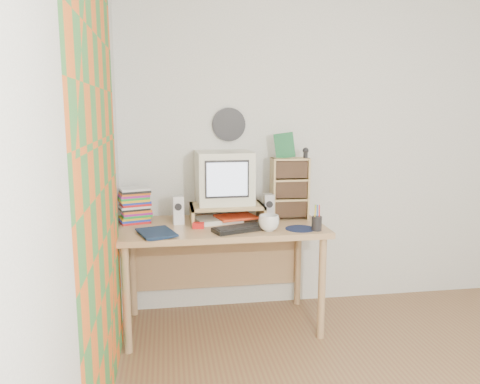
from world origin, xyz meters
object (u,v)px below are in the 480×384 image
object	(u,v)px
cd_rack	(290,188)
keyboard	(244,228)
desk	(221,241)
crt_monitor	(224,178)
dvd_stack	(135,203)
diary	(140,233)
mug	(269,223)

from	to	relation	value
cd_rack	keyboard	bearing A→B (deg)	-141.01
desk	crt_monitor	distance (m)	0.45
dvd_stack	desk	bearing A→B (deg)	-24.50
diary	mug	bearing A→B (deg)	-16.15
dvd_stack	mug	size ratio (longest dim) A/B	2.09
desk	mug	distance (m)	0.45
desk	keyboard	distance (m)	0.31
dvd_stack	mug	bearing A→B (deg)	-39.11
desk	diary	distance (m)	0.64
cd_rack	diary	bearing A→B (deg)	-160.13
crt_monitor	diary	size ratio (longest dim) A/B	1.56
desk	mug	xyz separation A→B (m)	(0.29, -0.28, 0.19)
desk	dvd_stack	xyz separation A→B (m)	(-0.59, 0.09, 0.28)
desk	cd_rack	size ratio (longest dim) A/B	3.14
crt_monitor	desk	bearing A→B (deg)	-116.40
cd_rack	dvd_stack	bearing A→B (deg)	179.64
cd_rack	crt_monitor	bearing A→B (deg)	177.50
crt_monitor	diary	xyz separation A→B (m)	(-0.58, -0.39, -0.28)
keyboard	mug	world-z (taller)	mug
crt_monitor	mug	distance (m)	0.51
crt_monitor	dvd_stack	distance (m)	0.66
desk	mug	world-z (taller)	mug
keyboard	diary	world-z (taller)	diary
desk	keyboard	bearing A→B (deg)	-62.75
dvd_stack	crt_monitor	bearing A→B (deg)	-16.21
mug	crt_monitor	bearing A→B (deg)	123.56
cd_rack	diary	world-z (taller)	cd_rack
mug	cd_rack	bearing A→B (deg)	56.20
dvd_stack	diary	bearing A→B (deg)	-98.55
diary	dvd_stack	bearing A→B (deg)	80.44
cd_rack	desk	bearing A→B (deg)	-172.59
mug	diary	size ratio (longest dim) A/B	0.54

